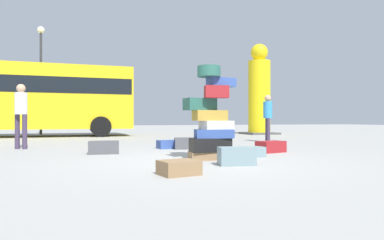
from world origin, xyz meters
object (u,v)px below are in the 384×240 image
Objects in this scene: person_tourist_with_camera at (268,114)px; parked_bus at (38,96)px; suitcase_slate_upright_blue at (248,152)px; suitcase_maroon_right_side at (271,147)px; lamp_post at (41,63)px; suitcase_charcoal_left_side at (189,143)px; suitcase_tower at (211,120)px; suitcase_navy_foreground_far at (168,144)px; yellow_dummy_statue at (259,94)px; person_bearded_onlooker at (21,110)px; suitcase_charcoal_behind_tower at (104,147)px; suitcase_brown_white_trunk at (179,168)px; suitcase_slate_foreground_near at (237,156)px.

parked_bus reaches higher than person_tourist_with_camera.
person_tourist_with_camera is (2.78, 3.92, 0.85)m from suitcase_slate_upright_blue.
lamp_post is at bearing 102.61° from suitcase_maroon_right_side.
suitcase_charcoal_left_side is at bearing 120.68° from suitcase_maroon_right_side.
suitcase_tower is 3.41× the size of suitcase_navy_foreground_far.
suitcase_charcoal_left_side is at bearing 95.89° from suitcase_slate_upright_blue.
suitcase_maroon_right_side is at bearing -32.89° from suitcase_charcoal_left_side.
suitcase_maroon_right_side is 0.08× the size of parked_bus.
suitcase_tower is at bearing -123.87° from yellow_dummy_statue.
suitcase_slate_upright_blue is 0.38× the size of person_bearded_onlooker.
suitcase_navy_foreground_far is 0.09× the size of lamp_post.
suitcase_navy_foreground_far is 0.32× the size of person_tourist_with_camera.
suitcase_slate_upright_blue is at bearing -67.54° from lamp_post.
suitcase_charcoal_behind_tower is 2.27m from suitcase_charcoal_left_side.
person_bearded_onlooker is (-4.13, 1.28, 0.86)m from suitcase_charcoal_left_side.
suitcase_navy_foreground_far is 0.80× the size of suitcase_charcoal_behind_tower.
yellow_dummy_statue is 0.57× the size of parked_bus.
suitcase_charcoal_behind_tower is 6.04m from person_tourist_with_camera.
suitcase_brown_white_trunk is 4.23m from suitcase_navy_foreground_far.
lamp_post is at bearing 91.30° from suitcase_brown_white_trunk.
yellow_dummy_statue is at bearing -16.17° from lamp_post.
suitcase_slate_upright_blue is 11.71m from parked_bus.
suitcase_navy_foreground_far is at bearing -133.56° from yellow_dummy_statue.
person_tourist_with_camera reaches higher than suitcase_navy_foreground_far.
lamp_post reaches higher than suitcase_navy_foreground_far.
suitcase_slate_foreground_near is 0.36× the size of person_bearded_onlooker.
suitcase_slate_foreground_near is 6.03m from person_bearded_onlooker.
person_bearded_onlooker reaches higher than suitcase_brown_white_trunk.
suitcase_navy_foreground_far is at bearing 15.69° from person_bearded_onlooker.
suitcase_navy_foreground_far is 0.11× the size of yellow_dummy_statue.
person_bearded_onlooker is 1.05× the size of person_tourist_with_camera.
parked_bus is (-4.55, 8.20, 1.69)m from suitcase_charcoal_left_side.
suitcase_brown_white_trunk is at bearing -20.45° from person_tourist_with_camera.
suitcase_charcoal_behind_tower is 3.15m from suitcase_slate_upright_blue.
parked_bus is at bearing 93.04° from suitcase_brown_white_trunk.
suitcase_tower is at bearing -37.19° from suitcase_charcoal_behind_tower.
suitcase_charcoal_behind_tower is 0.14× the size of yellow_dummy_statue.
suitcase_maroon_right_side is 0.14× the size of yellow_dummy_statue.
yellow_dummy_statue reaches higher than suitcase_slate_foreground_near.
suitcase_charcoal_left_side is 0.14× the size of lamp_post.
parked_bus is (-2.36, 8.83, 1.69)m from suitcase_charcoal_behind_tower.
suitcase_charcoal_behind_tower reaches higher than suitcase_navy_foreground_far.
suitcase_tower is 1.07m from suitcase_slate_foreground_near.
suitcase_tower is 11.66m from yellow_dummy_statue.
suitcase_slate_upright_blue is at bearing 28.96° from suitcase_brown_white_trunk.
lamp_post is (-10.82, 3.14, 1.55)m from yellow_dummy_statue.
suitcase_navy_foreground_far is 9.04m from parked_bus.
suitcase_tower is 0.37× the size of yellow_dummy_statue.
suitcase_tower is 2.76× the size of suitcase_slate_upright_blue.
person_tourist_with_camera is at bearing 38.89° from suitcase_charcoal_left_side.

